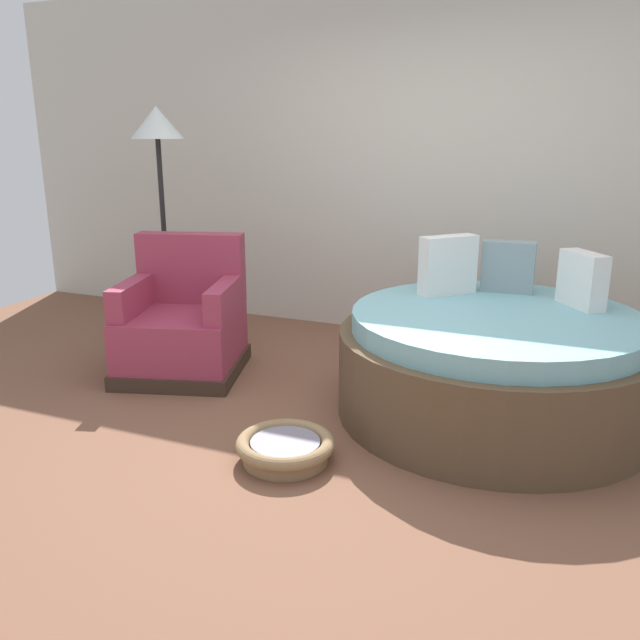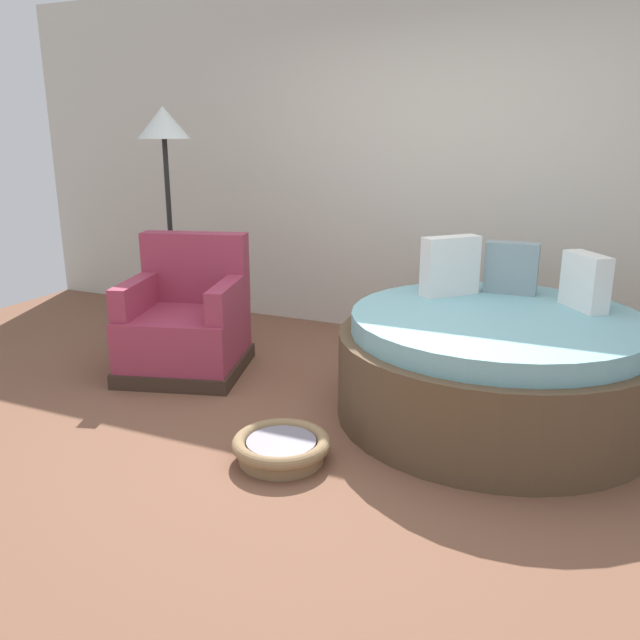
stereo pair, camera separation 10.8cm
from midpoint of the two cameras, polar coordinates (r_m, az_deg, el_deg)
The scene contains 6 objects.
ground_plane at distance 3.65m, azimuth 2.08°, elevation -10.55°, with size 8.00×8.00×0.02m, color brown.
back_wall at distance 5.31m, azimuth 11.25°, elevation 13.39°, with size 8.00×0.12×2.80m, color beige.
round_daybed at distance 3.96m, azimuth 15.79°, elevation -3.83°, with size 1.82×1.82×1.00m.
red_armchair at distance 4.63m, azimuth -10.96°, elevation -0.42°, with size 0.99×0.99×0.94m.
pet_basket at distance 3.40m, azimuth -2.48°, elevation -11.09°, with size 0.51×0.51×0.13m.
floor_lamp at distance 5.31m, azimuth -12.89°, elevation 14.73°, with size 0.40×0.40×1.82m.
Camera 2 is at (1.27, -3.00, 1.63)m, focal length 36.46 mm.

